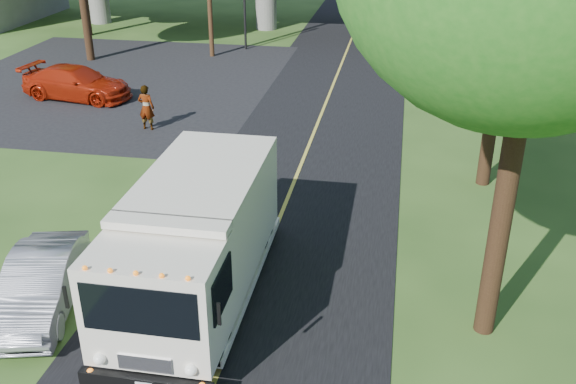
% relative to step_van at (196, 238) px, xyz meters
% --- Properties ---
extents(ground, '(120.00, 120.00, 0.00)m').
position_rel_step_van_xyz_m(ground, '(1.15, -1.08, -1.63)').
color(ground, '#2E4E1B').
rests_on(ground, ground).
extents(road, '(7.00, 90.00, 0.02)m').
position_rel_step_van_xyz_m(road, '(1.15, 8.92, -1.62)').
color(road, black).
rests_on(road, ground).
extents(parking_lot, '(16.00, 18.00, 0.01)m').
position_rel_step_van_xyz_m(parking_lot, '(-9.85, 16.92, -1.63)').
color(parking_lot, black).
rests_on(parking_lot, ground).
extents(lane_line, '(0.12, 90.00, 0.01)m').
position_rel_step_van_xyz_m(lane_line, '(1.15, 8.92, -1.60)').
color(lane_line, gold).
rests_on(lane_line, road).
extents(step_van, '(2.68, 7.16, 3.00)m').
position_rel_step_van_xyz_m(step_van, '(0.00, 0.00, 0.00)').
color(step_van, silver).
rests_on(step_van, ground).
extents(red_sedan, '(5.34, 2.72, 1.48)m').
position_rel_step_van_xyz_m(red_sedan, '(-10.22, 14.18, -0.89)').
color(red_sedan, '#A01E09').
rests_on(red_sedan, ground).
extents(silver_sedan, '(2.37, 4.31, 1.35)m').
position_rel_step_van_xyz_m(silver_sedan, '(-3.48, -1.08, -0.96)').
color(silver_sedan, '#999BA1').
rests_on(silver_sedan, ground).
extents(pedestrian, '(0.72, 0.51, 1.86)m').
position_rel_step_van_xyz_m(pedestrian, '(-5.53, 10.84, -0.70)').
color(pedestrian, gray).
rests_on(pedestrian, ground).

